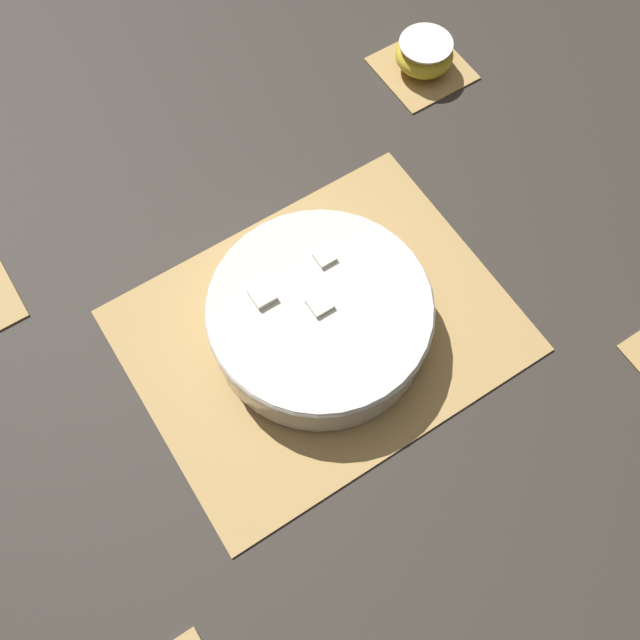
{
  "coord_description": "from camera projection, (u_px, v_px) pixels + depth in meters",
  "views": [
    {
      "loc": [
        -0.2,
        -0.31,
        0.83
      ],
      "look_at": [
        0.0,
        0.0,
        0.03
      ],
      "focal_mm": 42.0,
      "sensor_mm": 36.0,
      "label": 1
    }
  ],
  "objects": [
    {
      "name": "apple_half",
      "position": [
        424.0,
        54.0,
        1.06
      ],
      "size": [
        0.08,
        0.08,
        0.05
      ],
      "color": "gold",
      "rests_on": "coaster_mat_far_right"
    },
    {
      "name": "fruit_salad_bowl",
      "position": [
        320.0,
        316.0,
        0.87
      ],
      "size": [
        0.26,
        0.26,
        0.08
      ],
      "color": "silver",
      "rests_on": "bamboo_mat_center"
    },
    {
      "name": "bamboo_mat_center",
      "position": [
        320.0,
        330.0,
        0.91
      ],
      "size": [
        0.45,
        0.35,
        0.01
      ],
      "color": "#A8844C",
      "rests_on": "ground_plane"
    },
    {
      "name": "coaster_mat_far_right",
      "position": [
        422.0,
        68.0,
        1.08
      ],
      "size": [
        0.12,
        0.12,
        0.01
      ],
      "color": "#A8844C",
      "rests_on": "ground_plane"
    },
    {
      "name": "ground_plane",
      "position": [
        320.0,
        331.0,
        0.91
      ],
      "size": [
        6.0,
        6.0,
        0.0
      ],
      "primitive_type": "plane",
      "color": "#2D2823"
    }
  ]
}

